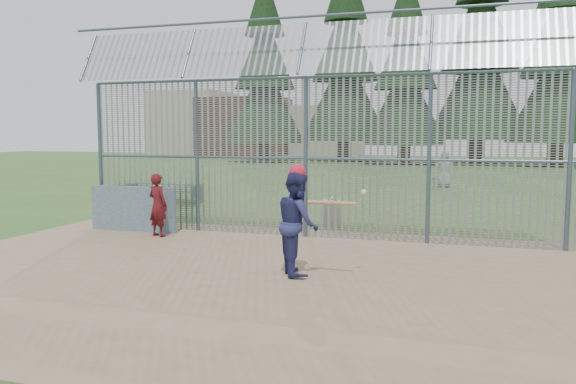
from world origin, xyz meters
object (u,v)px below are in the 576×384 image
(dugout_wall, at_px, (133,209))
(batter, at_px, (297,223))
(trash_can, at_px, (332,213))
(onlooker, at_px, (158,205))
(bleacher, at_px, (163,192))

(dugout_wall, height_order, batter, batter)
(dugout_wall, height_order, trash_can, dugout_wall)
(onlooker, height_order, trash_can, onlooker)
(batter, bearing_deg, bleacher, 12.99)
(dugout_wall, xyz_separation_m, batter, (5.47, -3.14, 0.35))
(batter, distance_m, onlooker, 5.18)
(bleacher, bearing_deg, batter, -48.74)
(batter, bearing_deg, trash_can, -22.15)
(onlooker, bearing_deg, batter, 167.67)
(onlooker, bearing_deg, trash_can, -123.46)
(batter, relative_size, onlooker, 1.19)
(dugout_wall, bearing_deg, batter, -29.85)
(batter, bearing_deg, onlooker, 30.90)
(batter, xyz_separation_m, onlooker, (-4.44, 2.65, -0.15))
(trash_can, bearing_deg, bleacher, 155.18)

